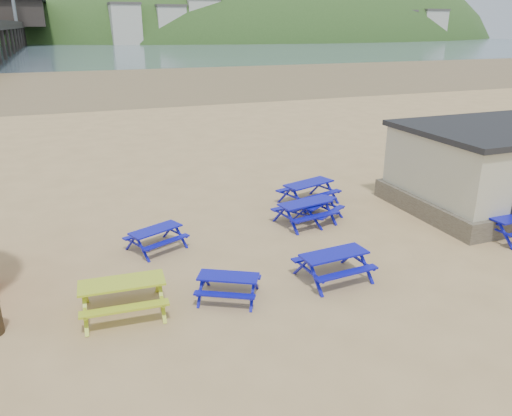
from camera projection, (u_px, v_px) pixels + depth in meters
name	position (u px, v px, depth m)	size (l,w,h in m)	color
ground	(253.00, 257.00, 15.19)	(400.00, 400.00, 0.00)	tan
wet_sand	(101.00, 80.00, 63.38)	(400.00, 400.00, 0.00)	olive
sea	(71.00, 46.00, 164.12)	(400.00, 400.00, 0.00)	#465865
picnic_table_blue_a	(156.00, 239.00, 15.66)	(2.03, 1.87, 0.69)	#0A07A9
picnic_table_blue_b	(308.00, 193.00, 19.67)	(2.43, 2.16, 0.85)	#0A07A9
picnic_table_blue_c	(317.00, 211.00, 18.00)	(2.15, 2.04, 0.71)	#0A07A9
picnic_table_blue_d	(228.00, 287.00, 12.83)	(1.95, 1.84, 0.65)	#0A07A9
picnic_table_blue_e	(334.00, 266.00, 13.79)	(1.99, 1.66, 0.79)	#0A07A9
picnic_table_yellow	(123.00, 297.00, 12.14)	(2.13, 1.76, 0.85)	#9CCA1B
amenity_block	(500.00, 167.00, 19.05)	(7.40, 5.40, 3.15)	#665B4C
pier	(10.00, 28.00, 163.41)	(24.00, 220.00, 39.29)	black
headland_town	(259.00, 60.00, 250.07)	(264.00, 144.00, 108.00)	#2D4C1E
picnic_table_blue_g	(305.00, 213.00, 17.66)	(2.17, 1.87, 0.81)	#0A07A9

